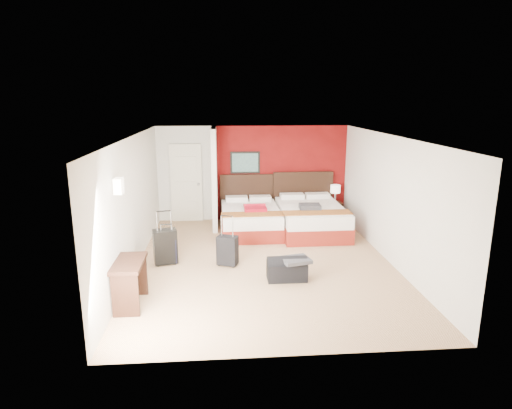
{
  "coord_description": "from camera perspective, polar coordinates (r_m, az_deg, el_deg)",
  "views": [
    {
      "loc": [
        -0.81,
        -8.1,
        3.2
      ],
      "look_at": [
        -0.1,
        0.8,
        1.0
      ],
      "focal_mm": 30.43,
      "sensor_mm": 36.0,
      "label": 1
    }
  ],
  "objects": [
    {
      "name": "jacket_draped",
      "position": [
        7.82,
        5.26,
        -7.27
      ],
      "size": [
        0.57,
        0.51,
        0.06
      ],
      "primitive_type": "cube",
      "rotation": [
        0.0,
        0.0,
        0.24
      ],
      "color": "#3B3B41",
      "rests_on": "duffel_bag"
    },
    {
      "name": "suitcase_charcoal",
      "position": [
        8.52,
        -3.77,
        -6.21
      ],
      "size": [
        0.44,
        0.36,
        0.57
      ],
      "primitive_type": "cube",
      "rotation": [
        0.0,
        0.0,
        -0.37
      ],
      "color": "black",
      "rests_on": "ground"
    },
    {
      "name": "jacket_bundle",
      "position": [
        10.26,
        7.09,
        -0.3
      ],
      "size": [
        0.51,
        0.42,
        0.12
      ],
      "primitive_type": "cube",
      "rotation": [
        0.0,
        0.0,
        -0.06
      ],
      "color": "#3E3E43",
      "rests_on": "bed_right"
    },
    {
      "name": "table_lamp",
      "position": [
        11.64,
        10.37,
        1.41
      ],
      "size": [
        0.32,
        0.32,
        0.46
      ],
      "primitive_type": "cylinder",
      "rotation": [
        0.0,
        0.0,
        0.26
      ],
      "color": "white",
      "rests_on": "nightstand"
    },
    {
      "name": "ground",
      "position": [
        8.75,
        1.09,
        -7.62
      ],
      "size": [
        6.5,
        6.5,
        0.0
      ],
      "primitive_type": "plane",
      "color": "tan",
      "rests_on": "ground"
    },
    {
      "name": "suitcase_navy",
      "position": [
        8.77,
        -11.55,
        -6.14
      ],
      "size": [
        0.36,
        0.23,
        0.49
      ],
      "primitive_type": "cube",
      "rotation": [
        0.0,
        0.0,
        0.05
      ],
      "color": "black",
      "rests_on": "ground"
    },
    {
      "name": "room_walls",
      "position": [
        9.74,
        -7.96,
        2.19
      ],
      "size": [
        5.02,
        6.52,
        2.5
      ],
      "color": "silver",
      "rests_on": "ground"
    },
    {
      "name": "bed_right",
      "position": [
        10.66,
        7.24,
        -1.91
      ],
      "size": [
        1.55,
        2.19,
        0.65
      ],
      "primitive_type": "cube",
      "rotation": [
        0.0,
        0.0,
        0.01
      ],
      "color": "white",
      "rests_on": "ground"
    },
    {
      "name": "bed_left",
      "position": [
        10.59,
        -0.73,
        -2.06
      ],
      "size": [
        1.42,
        2.01,
        0.6
      ],
      "primitive_type": "cube",
      "rotation": [
        0.0,
        0.0,
        0.01
      ],
      "color": "silver",
      "rests_on": "ground"
    },
    {
      "name": "desk",
      "position": [
        7.19,
        -16.21,
        -9.93
      ],
      "size": [
        0.45,
        0.89,
        0.74
      ],
      "primitive_type": "cube",
      "rotation": [
        0.0,
        0.0,
        0.01
      ],
      "color": "black",
      "rests_on": "ground"
    },
    {
      "name": "suitcase_black",
      "position": [
        8.74,
        -11.83,
        -5.59
      ],
      "size": [
        0.51,
        0.38,
        0.67
      ],
      "primitive_type": "cube",
      "rotation": [
        0.0,
        0.0,
        0.25
      ],
      "color": "black",
      "rests_on": "ground"
    },
    {
      "name": "nightstand",
      "position": [
        11.75,
        10.27,
        -0.9
      ],
      "size": [
        0.36,
        0.36,
        0.51
      ],
      "primitive_type": "cube",
      "rotation": [
        0.0,
        0.0,
        -0.0
      ],
      "color": "black",
      "rests_on": "ground"
    },
    {
      "name": "red_suitcase_open",
      "position": [
        10.41,
        -0.15,
        -0.38
      ],
      "size": [
        0.54,
        0.73,
        0.09
      ],
      "primitive_type": "cube",
      "rotation": [
        0.0,
        0.0,
        0.02
      ],
      "color": "#B00F23",
      "rests_on": "bed_left"
    },
    {
      "name": "red_accent_panel",
      "position": [
        11.6,
        3.26,
        4.14
      ],
      "size": [
        3.5,
        0.04,
        2.5
      ],
      "primitive_type": "cube",
      "color": "maroon",
      "rests_on": "ground"
    },
    {
      "name": "entry_door",
      "position": [
        11.55,
        -9.14,
        2.81
      ],
      "size": [
        0.82,
        0.06,
        2.05
      ],
      "primitive_type": "cube",
      "color": "silver",
      "rests_on": "ground"
    },
    {
      "name": "duffel_bag",
      "position": [
        7.92,
        4.09,
        -8.61
      ],
      "size": [
        0.71,
        0.38,
        0.36
      ],
      "primitive_type": "cube",
      "rotation": [
        0.0,
        0.0,
        -0.0
      ],
      "color": "black",
      "rests_on": "ground"
    },
    {
      "name": "partition_wall",
      "position": [
        10.89,
        -5.48,
        3.46
      ],
      "size": [
        0.12,
        1.2,
        2.5
      ],
      "primitive_type": "cube",
      "color": "silver",
      "rests_on": "ground"
    }
  ]
}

